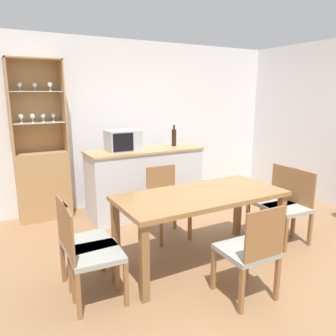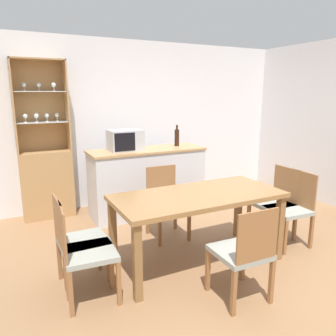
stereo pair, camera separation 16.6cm
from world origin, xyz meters
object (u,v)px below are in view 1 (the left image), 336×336
(dining_chair_head_near, at_px, (249,251))
(dining_chair_side_right_near, at_px, (290,207))
(microwave, at_px, (123,140))
(wine_bottle, at_px, (174,137))
(display_cabinet, at_px, (43,173))
(dining_chair_side_left_near, at_px, (90,254))
(dining_table, at_px, (201,202))
(dining_chair_side_left_far, at_px, (83,243))
(dining_chair_side_right_far, at_px, (274,201))
(dining_chair_head_far, at_px, (167,202))

(dining_chair_head_near, bearing_deg, dining_chair_side_right_near, 28.56)
(microwave, xyz_separation_m, wine_bottle, (0.83, 0.02, -0.01))
(display_cabinet, height_order, dining_chair_side_left_near, display_cabinet)
(display_cabinet, relative_size, wine_bottle, 6.89)
(dining_table, relative_size, dining_chair_side_right_near, 2.00)
(display_cabinet, distance_m, dining_chair_side_left_far, 2.01)
(dining_chair_head_near, bearing_deg, dining_table, 91.53)
(display_cabinet, distance_m, dining_chair_side_right_far, 3.14)
(dining_chair_side_left_far, bearing_deg, wine_bottle, 128.46)
(wine_bottle, bearing_deg, microwave, -178.32)
(dining_chair_side_left_near, distance_m, dining_chair_head_far, 1.47)
(dining_chair_head_far, height_order, wine_bottle, wine_bottle)
(dining_chair_head_far, bearing_deg, dining_chair_side_left_far, 29.32)
(dining_chair_side_left_far, bearing_deg, display_cabinet, 179.25)
(wine_bottle, bearing_deg, dining_table, -111.17)
(dining_chair_head_near, bearing_deg, dining_chair_head_far, 91.51)
(dining_chair_head_far, bearing_deg, dining_chair_side_left_near, 37.58)
(dining_table, relative_size, wine_bottle, 5.44)
(dining_table, height_order, dining_chair_side_left_far, dining_chair_side_left_far)
(dining_chair_side_right_far, height_order, wine_bottle, wine_bottle)
(dining_table, xyz_separation_m, dining_chair_head_far, (0.00, 0.73, -0.22))
(display_cabinet, xyz_separation_m, dining_chair_head_far, (1.22, -1.38, -0.21))
(wine_bottle, bearing_deg, display_cabinet, 165.78)
(dining_chair_head_far, bearing_deg, wine_bottle, -122.53)
(dining_chair_side_left_far, bearing_deg, dining_chair_head_far, 115.73)
(dining_table, height_order, wine_bottle, wine_bottle)
(microwave, bearing_deg, wine_bottle, 1.68)
(dining_table, xyz_separation_m, dining_chair_side_right_near, (1.20, -0.12, -0.22))
(dining_chair_head_far, bearing_deg, dining_chair_head_near, 92.14)
(dining_chair_side_right_near, xyz_separation_m, microwave, (-1.39, 1.74, 0.67))
(display_cabinet, xyz_separation_m, dining_chair_side_left_far, (0.02, -1.99, -0.21))
(dining_chair_head_near, height_order, dining_chair_side_right_far, same)
(dining_chair_side_right_near, relative_size, wine_bottle, 2.72)
(dining_chair_head_far, height_order, microwave, microwave)
(dining_chair_side_right_near, height_order, dining_chair_head_far, same)
(dining_chair_head_far, bearing_deg, dining_table, 92.12)
(dining_table, height_order, dining_chair_side_right_far, dining_chair_side_right_far)
(dining_chair_side_right_near, bearing_deg, dining_chair_side_right_far, 3.36)
(dining_chair_head_near, xyz_separation_m, dining_chair_side_left_near, (-1.19, 0.61, 0.00))
(dining_chair_head_far, bearing_deg, display_cabinet, -46.40)
(dining_chair_head_near, bearing_deg, display_cabinet, 114.74)
(dining_chair_side_right_far, xyz_separation_m, dining_chair_side_left_near, (-2.39, -0.24, 0.00))
(dining_table, relative_size, dining_chair_head_near, 2.00)
(dining_chair_side_right_near, bearing_deg, dining_table, 87.50)
(display_cabinet, bearing_deg, wine_bottle, -14.22)
(dining_chair_side_right_near, xyz_separation_m, dining_chair_head_far, (-1.19, 0.85, 0.00))
(display_cabinet, distance_m, wine_bottle, 1.96)
(dining_chair_side_right_far, bearing_deg, dining_chair_head_near, 125.55)
(dining_chair_side_left_far, relative_size, dining_chair_side_right_near, 1.00)
(dining_table, relative_size, dining_chair_head_far, 2.00)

